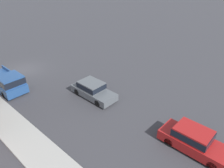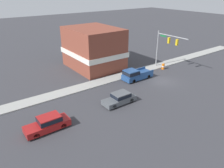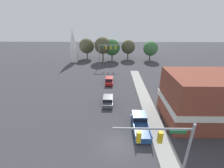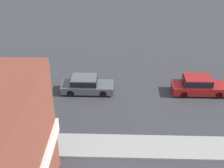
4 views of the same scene
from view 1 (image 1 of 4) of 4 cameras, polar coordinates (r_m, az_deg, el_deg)
ground_plane at (r=28.01m, az=-22.03°, el=3.38°), size 200.00×200.00×0.00m
car_lead at (r=20.62m, az=-5.09°, el=-1.41°), size 1.88×4.61×1.50m
car_second_ahead at (r=16.13m, az=20.71°, el=-13.50°), size 1.85×4.85×1.63m
pickup_truck_parked at (r=23.89m, az=-25.71°, el=0.53°), size 2.12×5.41×1.88m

